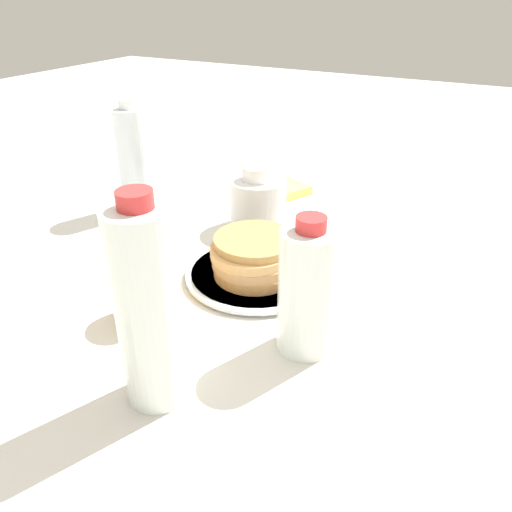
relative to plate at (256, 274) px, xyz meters
The scene contains 9 objects.
ground_plane 0.02m from the plate, 30.82° to the right, with size 4.00×4.00×0.00m, color silver.
plate is the anchor object (origin of this frame).
pancake_stack 0.04m from the plate, 91.14° to the right, with size 0.14×0.14×0.06m.
juice_glass 0.19m from the plate, 118.08° to the right, with size 0.07×0.07×0.07m.
cream_jug 0.20m from the plate, 117.36° to the left, with size 0.11×0.11×0.12m.
water_bottle_near 0.39m from the plate, 159.78° to the left, with size 0.07×0.07×0.23m.
water_bottle_mid 0.31m from the plate, 85.35° to the right, with size 0.07×0.07×0.26m.
water_bottle_far 0.20m from the plate, 41.31° to the right, with size 0.07×0.07×0.19m.
napkin 0.39m from the plate, 109.34° to the left, with size 0.14×0.13×0.02m.
Camera 1 is at (0.32, -0.61, 0.43)m, focal length 35.00 mm.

